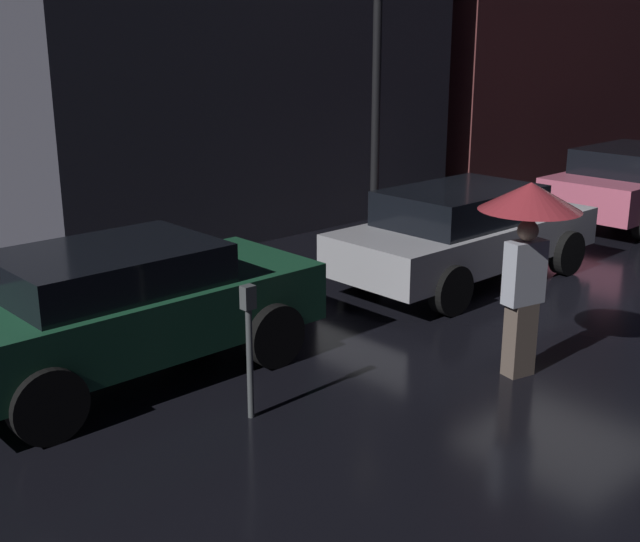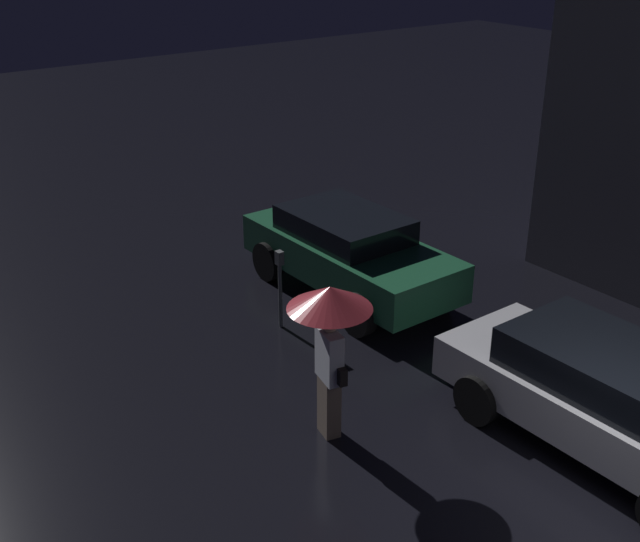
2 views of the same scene
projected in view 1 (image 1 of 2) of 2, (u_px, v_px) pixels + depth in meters
The scene contains 7 objects.
ground_plane at pixel (574, 287), 11.40m from camera, with size 60.00×60.00×0.00m, color black.
parked_car_green at pixel (124, 306), 8.28m from camera, with size 4.11×1.90×1.41m.
parked_car_silver at pixel (465, 231), 11.52m from camera, with size 4.37×1.88×1.38m.
parked_car_pink at pixel (636, 182), 15.19m from camera, with size 4.17×2.01×1.43m.
pedestrian_with_umbrella at pixel (528, 225), 8.05m from camera, with size 1.03×1.03×2.06m.
parking_meter at pixel (249, 337), 7.33m from camera, with size 0.12×0.10×1.30m.
street_lamp_near at pixel (377, 53), 12.69m from camera, with size 0.45×0.45×4.43m.
Camera 1 is at (-9.94, -5.69, 3.48)m, focal length 45.00 mm.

